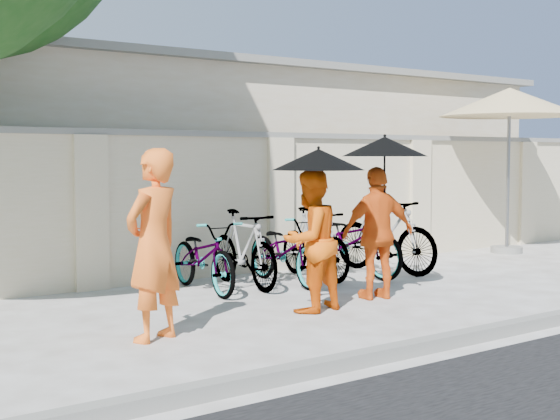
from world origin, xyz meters
TOP-DOWN VIEW (x-y plane):
  - ground at (0.00, 0.00)m, footprint 80.00×80.00m
  - kerb at (0.00, -1.70)m, footprint 40.00×0.16m
  - compound_wall at (1.00, 3.20)m, footprint 20.00×0.30m
  - building_behind at (2.00, 7.00)m, footprint 14.00×6.00m
  - monk_left at (-1.60, 0.12)m, footprint 0.77×0.64m
  - monk_center at (0.42, 0.32)m, footprint 0.87×0.73m
  - parasol_center at (0.47, 0.24)m, footprint 1.02×1.02m
  - monk_right at (1.56, 0.44)m, footprint 1.00×0.60m
  - parasol_right at (1.58, 0.36)m, footprint 1.02×1.02m
  - patio_umbrella at (6.53, 2.36)m, footprint 2.84×2.84m
  - bike_0 at (0.11, 2.09)m, footprint 0.78×1.80m
  - bike_1 at (0.71, 2.08)m, footprint 0.60×1.73m
  - bike_2 at (1.31, 1.96)m, footprint 0.76×1.83m
  - bike_3 at (1.91, 2.09)m, footprint 0.60×1.69m
  - bike_4 at (2.51, 1.99)m, footprint 0.84×2.00m
  - bike_5 at (3.11, 1.92)m, footprint 0.77×1.92m

SIDE VIEW (x-z plane):
  - ground at x=0.00m, z-range 0.00..0.00m
  - kerb at x=0.00m, z-range 0.00..0.12m
  - bike_0 at x=0.11m, z-range 0.00..0.92m
  - bike_2 at x=1.31m, z-range 0.00..0.94m
  - bike_3 at x=1.91m, z-range 0.00..1.00m
  - bike_1 at x=0.71m, z-range 0.00..1.02m
  - bike_4 at x=2.51m, z-range 0.00..1.03m
  - bike_5 at x=3.11m, z-range 0.00..1.12m
  - monk_center at x=0.42m, z-range 0.00..1.59m
  - monk_right at x=1.56m, z-range 0.00..1.60m
  - monk_left at x=-1.60m, z-range 0.00..1.80m
  - compound_wall at x=1.00m, z-range 0.00..2.00m
  - building_behind at x=2.00m, z-range 0.00..3.20m
  - parasol_center at x=0.47m, z-range 1.24..2.14m
  - parasol_right at x=1.58m, z-range 1.31..2.37m
  - patio_umbrella at x=6.53m, z-range 1.18..4.11m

